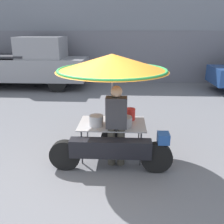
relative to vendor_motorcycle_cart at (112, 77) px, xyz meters
name	(u,v)px	position (x,y,z in m)	size (l,w,h in m)	color
ground_plane	(79,182)	(-0.51, -0.92, -1.62)	(36.00, 36.00, 0.00)	slate
shopfront_building	(111,38)	(-0.51, 8.54, 0.40)	(28.00, 2.06, 4.07)	gray
vendor_motorcycle_cart	(112,77)	(0.00, 0.00, 0.00)	(2.21, 2.08, 2.03)	black
vendor_person	(116,122)	(0.09, -0.29, -0.77)	(0.38, 0.22, 1.53)	#4C473D
pickup_truck	(27,64)	(-4.03, 6.14, -0.60)	(5.48, 1.76, 2.17)	black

